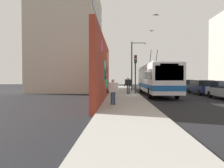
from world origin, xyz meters
The scene contains 12 objects.
ground_plane centered at (0.00, 0.00, 0.00)m, with size 80.00×80.00×0.00m, color black.
sidewalk_slab centered at (0.00, 1.60, 0.07)m, with size 48.00×3.20×0.15m, color #9E9B93.
graffiti_wall centered at (-4.66, 3.35, 2.40)m, with size 12.67×0.32×4.80m.
building_far_left centered at (10.01, 9.20, 7.21)m, with size 13.95×7.99×14.43m.
city_bus centered at (1.68, -1.80, 1.77)m, with size 12.08×2.63×4.95m.
parked_car_navy centered at (2.80, -7.00, 0.84)m, with size 4.85×1.81×1.58m.
parked_car_dark_gray centered at (9.12, -7.00, 0.84)m, with size 4.66×1.89×1.58m.
pedestrian_midblock centered at (1.07, 1.15, 1.19)m, with size 0.24×0.77×1.76m.
pedestrian_near_wall centered at (-7.72, 2.47, 1.07)m, with size 0.22×0.72×1.59m.
traffic_light centered at (1.85, 0.35, 2.92)m, with size 0.49×0.28×4.12m.
street_lamp centered at (6.96, 0.22, 3.84)m, with size 0.44×1.94×6.37m.
flying_pigeons centered at (2.21, -1.59, 7.62)m, with size 6.73×1.13×0.21m.
Camera 1 is at (-20.96, 2.07, 1.82)m, focal length 34.16 mm.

